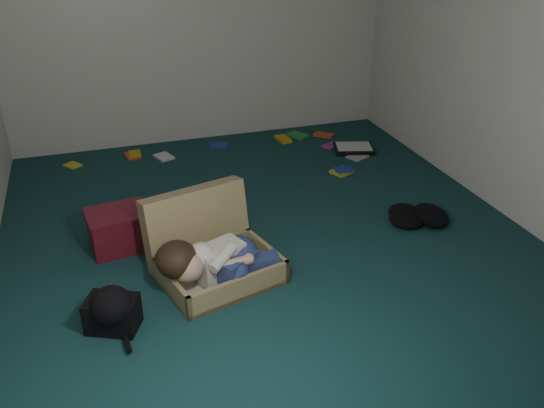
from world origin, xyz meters
TOP-DOWN VIEW (x-y plane):
  - floor at (0.00, 0.00)m, footprint 4.50×4.50m
  - wall_back at (0.00, 2.25)m, footprint 4.50×0.00m
  - wall_front at (0.00, -2.25)m, footprint 4.50×0.00m
  - wall_right at (2.00, 0.00)m, footprint 0.00×4.50m
  - suitcase at (-0.52, -0.35)m, footprint 0.93×0.92m
  - person at (-0.52, -0.55)m, footprint 0.85×0.42m
  - maroon_bin at (-1.09, 0.17)m, footprint 0.49×0.40m
  - backpack at (-1.22, -0.77)m, footprint 0.47×0.44m
  - clothing_pile at (1.25, -0.13)m, footprint 0.54×0.50m
  - paper_tray at (1.40, 1.38)m, footprint 0.46×0.40m
  - book_scatter at (0.40, 1.70)m, footprint 2.97×1.28m

SIDE VIEW (x-z plane):
  - floor at x=0.00m, z-range 0.00..0.00m
  - book_scatter at x=0.40m, z-range 0.00..0.02m
  - paper_tray at x=1.40m, z-range 0.00..0.06m
  - clothing_pile at x=1.25m, z-range 0.00..0.14m
  - backpack at x=-1.22m, z-range 0.00..0.23m
  - maroon_bin at x=-1.09m, z-range 0.00..0.31m
  - suitcase at x=-0.52m, z-range -0.11..0.45m
  - person at x=-0.52m, z-range 0.04..0.39m
  - wall_back at x=0.00m, z-range -0.95..3.55m
  - wall_front at x=0.00m, z-range -0.95..3.55m
  - wall_right at x=2.00m, z-range -0.95..3.55m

